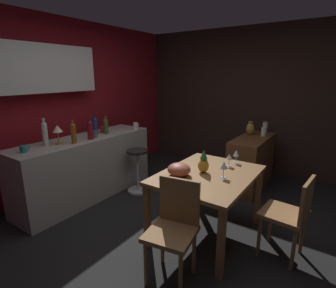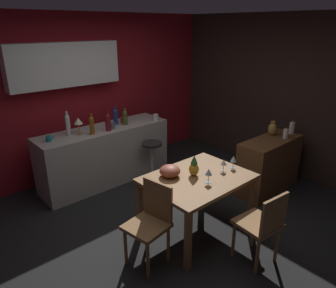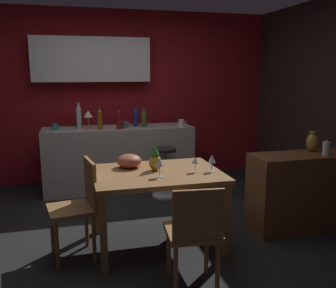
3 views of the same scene
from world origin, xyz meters
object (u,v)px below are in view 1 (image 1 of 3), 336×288
dining_table (208,181)px  wine_bottle_amber (73,132)px  cup_red (103,130)px  wine_bottle_clear (45,132)px  sideboard_cabinet (251,162)px  pillar_candle_tall (265,127)px  bar_stool (138,170)px  fruit_bowl (179,169)px  wine_bottle_ruby (90,129)px  pillar_candle_short (264,132)px  cup_teal (24,149)px  wine_bottle_cobalt (95,125)px  wine_glass_center (236,153)px  chair_near_window (174,226)px  wine_glass_left (224,166)px  wine_glass_right (229,157)px  cup_white (136,126)px  chair_by_doorway (291,213)px  counter_lamp (58,130)px  cup_slate (94,134)px  pineapple_centerpiece (204,163)px  vase_brass (250,128)px  wine_bottle_olive (106,125)px

dining_table → wine_bottle_amber: wine_bottle_amber is taller
cup_red → wine_bottle_clear: bearing=178.4°
sideboard_cabinet → pillar_candle_tall: (0.47, -0.05, 0.50)m
bar_stool → fruit_bowl: 1.39m
wine_bottle_clear → wine_bottle_amber: bearing=-36.7°
wine_bottle_ruby → pillar_candle_short: 2.66m
dining_table → pillar_candle_tall: size_ratio=5.94×
pillar_candle_short → cup_teal: bearing=144.3°
sideboard_cabinet → wine_bottle_cobalt: wine_bottle_cobalt is taller
sideboard_cabinet → cup_red: (-1.32, 1.93, 0.54)m
wine_glass_center → wine_bottle_amber: wine_bottle_amber is taller
chair_near_window → cup_teal: (-0.24, 1.93, 0.44)m
sideboard_cabinet → bar_stool: 1.81m
wine_glass_left → wine_glass_right: (0.37, 0.08, -0.02)m
dining_table → sideboard_cabinet: bearing=0.1°
wine_glass_left → pillar_candle_short: (1.80, 0.08, 0.02)m
wine_glass_right → wine_glass_center: 0.16m
cup_white → pillar_candle_tall: 2.17m
wine_bottle_clear → dining_table: bearing=-71.4°
chair_by_doorway → wine_glass_left: wine_glass_left is taller
counter_lamp → pillar_candle_short: counter_lamp is taller
dining_table → wine_glass_left: bearing=-95.0°
wine_glass_center → wine_bottle_amber: (-0.89, 1.88, 0.19)m
cup_red → wine_glass_right: bearing=-87.6°
dining_table → cup_slate: size_ratio=9.89×
chair_near_window → chair_by_doorway: size_ratio=1.05×
cup_teal → pillar_candle_short: size_ratio=0.67×
wine_glass_left → pillar_candle_short: 1.80m
chair_near_window → cup_white: 2.32m
bar_stool → pillar_candle_tall: bearing=-41.1°
pineapple_centerpiece → counter_lamp: bearing=106.3°
chair_near_window → wine_glass_left: size_ratio=5.25×
wine_bottle_clear → vase_brass: (2.42, -1.85, -0.15)m
chair_near_window → cup_white: bearing=49.2°
wine_glass_center → vase_brass: vase_brass is taller
bar_stool → fruit_bowl: fruit_bowl is taller
wine_bottle_clear → pillar_candle_tall: size_ratio=1.74×
wine_bottle_ruby → cup_slate: wine_bottle_ruby is taller
cup_teal → vase_brass: bearing=-32.9°
sideboard_cabinet → wine_glass_left: 1.68m
wine_glass_left → cup_white: cup_white is taller
wine_glass_left → pineapple_centerpiece: 0.24m
wine_glass_center → cup_teal: size_ratio=1.44×
chair_by_doorway → wine_bottle_ruby: size_ratio=2.69×
wine_glass_left → wine_bottle_cobalt: (0.16, 2.13, 0.17)m
wine_glass_left → pillar_candle_tall: size_ratio=0.84×
wine_bottle_clear → wine_bottle_olive: (0.90, -0.13, -0.04)m
wine_bottle_amber → cup_slate: 0.37m
pineapple_centerpiece → wine_bottle_cobalt: size_ratio=0.86×
fruit_bowl → cup_slate: 1.58m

